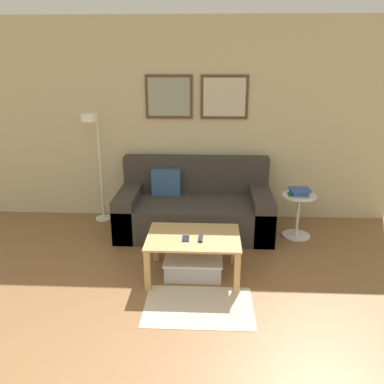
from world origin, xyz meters
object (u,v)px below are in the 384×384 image
Objects in this scene: coffee_table at (193,243)px; cell_phone at (186,239)px; remote_control at (201,238)px; side_table at (298,211)px; book_stack at (299,192)px; floor_lamp at (95,148)px; couch at (194,208)px; storage_bin at (193,267)px.

coffee_table is 0.12m from cell_phone.
side_table is at bearing 43.68° from remote_control.
coffee_table is at bearing -140.51° from book_stack.
coffee_table is at bearing -140.48° from side_table.
remote_control reaches higher than coffee_table.
cell_phone is at bearing -47.27° from floor_lamp.
book_stack reaches higher than coffee_table.
side_table is (2.47, -0.24, -0.70)m from floor_lamp.
couch is 12.35× the size of remote_control.
cell_phone is (-0.07, -0.05, 0.33)m from storage_bin.
remote_control is at bearing -136.87° from book_stack.
cell_phone is (-0.14, 0.00, -0.01)m from remote_control.
storage_bin is 3.80× the size of remote_control.
coffee_table is 1.56m from book_stack.
side_table is 1.99× the size of book_stack.
storage_bin is at bearing -140.20° from side_table.
floor_lamp is at bearing 135.88° from coffee_table.
coffee_table is 6.41× the size of cell_phone.
coffee_table is at bearing 83.34° from storage_bin.
cell_phone is (-1.27, -1.05, -0.14)m from book_stack.
remote_control is (0.07, -0.07, 0.08)m from coffee_table.
floor_lamp reaches higher than cell_phone.
cell_phone is (-1.27, -1.06, 0.11)m from side_table.
storage_bin is 4.07× the size of cell_phone.
storage_bin is 1.63m from book_stack.
floor_lamp is 5.49× the size of book_stack.
floor_lamp is 10.31× the size of cell_phone.
coffee_table is 1.56m from side_table.
book_stack is (2.46, -0.24, -0.45)m from floor_lamp.
couch reaches higher than remote_control.
coffee_table is 5.98× the size of remote_control.
cell_phone is at bearing -141.77° from storage_bin.
coffee_table is (0.04, -1.15, 0.07)m from couch.
coffee_table is 3.41× the size of book_stack.
couch is 1.22m from cell_phone.
couch is 1.23m from remote_control.
cell_phone is at bearing -140.28° from side_table.
floor_lamp reaches higher than coffee_table.
couch is at bearing 87.53° from cell_phone.
side_table is (1.21, 1.00, 0.22)m from storage_bin.
floor_lamp is 2.76× the size of side_table.
couch is 1.28× the size of floor_lamp.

